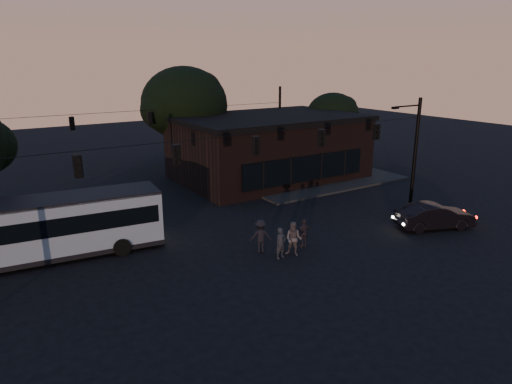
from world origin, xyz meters
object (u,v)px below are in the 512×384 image
car (435,216)px  pedestrian_c (304,233)px  pedestrian_a (281,243)px  pedestrian_d (261,236)px  building (269,147)px  pedestrian_b (294,239)px  bus (47,226)px

car → pedestrian_c: pedestrian_c is taller
car → pedestrian_c: size_ratio=2.87×
pedestrian_a → pedestrian_c: pedestrian_a is taller
pedestrian_c → pedestrian_d: bearing=-16.0°
building → pedestrian_b: size_ratio=8.36×
pedestrian_b → bus: bearing=-158.2°
car → pedestrian_a: pedestrian_a is taller
bus → pedestrian_b: bus is taller
pedestrian_a → pedestrian_c: size_ratio=1.01×
bus → car: 21.95m
building → car: building is taller
pedestrian_c → pedestrian_d: 2.45m
bus → pedestrian_c: bus is taller
bus → pedestrian_c: size_ratio=7.08×
building → car: (1.44, -15.82, -1.93)m
building → pedestrian_c: size_ratio=9.42×
pedestrian_a → pedestrian_d: pedestrian_d is taller
building → car: size_ratio=3.28×
car → pedestrian_d: pedestrian_d is taller
bus → pedestrian_d: 10.93m
pedestrian_b → pedestrian_c: pedestrian_b is taller
car → bus: bearing=90.5°
building → car: 16.00m
pedestrian_c → pedestrian_d: size_ratio=0.90×
car → pedestrian_a: size_ratio=2.84×
bus → building: bearing=28.7°
bus → pedestrian_c: bearing=-20.2°
car → pedestrian_a: bearing=103.4°
bus → pedestrian_c: 13.35m
car → pedestrian_c: (-8.52, 2.00, 0.04)m
building → pedestrian_d: 16.20m
building → pedestrian_c: 15.64m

